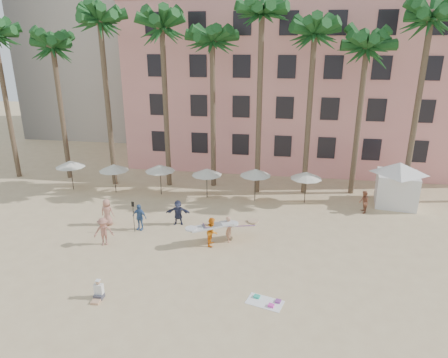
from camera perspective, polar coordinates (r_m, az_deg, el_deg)
ground at (r=22.39m, az=-6.38°, el=-14.62°), size 120.00×120.00×0.00m
pink_hotel at (r=44.11m, az=11.58°, el=13.10°), size 35.00×14.00×16.00m
palm_row at (r=33.20m, az=0.86°, el=20.16°), size 44.40×5.40×16.30m
umbrella_row at (r=33.05m, az=-5.89°, el=1.34°), size 22.50×2.70×2.73m
cabana at (r=34.08m, az=23.56°, el=-0.13°), size 5.13×5.13×3.50m
beach_towel at (r=21.02m, az=6.02°, el=-17.04°), size 2.01×1.46×0.14m
carrier_yellow at (r=25.96m, az=0.72°, el=-6.90°), size 3.30×2.08×1.75m
carrier_white at (r=25.54m, az=-1.70°, el=-7.38°), size 2.79×1.83×1.87m
beachgoers at (r=27.96m, az=-7.30°, el=-5.23°), size 19.08×8.83×1.93m
paddle at (r=27.66m, az=-12.82°, el=-4.75°), size 0.18×0.04×2.23m
seated_man at (r=21.93m, az=-17.51°, el=-15.20°), size 0.45×0.79×1.03m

